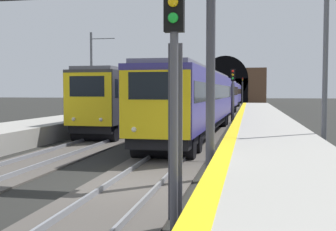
% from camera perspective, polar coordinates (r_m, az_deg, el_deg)
% --- Properties ---
extents(ground_plane, '(320.00, 320.00, 0.00)m').
position_cam_1_polar(ground_plane, '(12.56, -4.25, -9.48)').
color(ground_plane, black).
extents(platform_right, '(112.00, 3.76, 0.95)m').
position_cam_1_polar(platform_right, '(12.08, 15.06, -7.79)').
color(platform_right, '#9E9B93').
rests_on(platform_right, ground_plane).
extents(platform_right_edge_strip, '(112.00, 0.50, 0.01)m').
position_cam_1_polar(platform_right_edge_strip, '(11.98, 7.26, -5.45)').
color(platform_right_edge_strip, yellow).
rests_on(platform_right_edge_strip, platform_right).
extents(track_main_line, '(160.00, 3.04, 0.21)m').
position_cam_1_polar(track_main_line, '(12.55, -4.26, -9.30)').
color(track_main_line, '#4C4742').
rests_on(track_main_line, ground_plane).
extents(train_main_approaching, '(63.43, 3.32, 4.01)m').
position_cam_1_polar(train_main_approaching, '(47.05, 6.94, 2.67)').
color(train_main_approaching, navy).
rests_on(train_main_approaching, ground_plane).
extents(train_adjacent_platform, '(37.13, 3.16, 5.00)m').
position_cam_1_polar(train_adjacent_platform, '(40.30, -0.73, 2.69)').
color(train_adjacent_platform, '#333338').
rests_on(train_adjacent_platform, ground_plane).
extents(railway_signal_near, '(0.39, 0.38, 4.95)m').
position_cam_1_polar(railway_signal_near, '(8.25, 0.84, 4.93)').
color(railway_signal_near, '#4C4C54').
rests_on(railway_signal_near, ground_plane).
extents(railway_signal_mid, '(0.39, 0.38, 4.67)m').
position_cam_1_polar(railway_signal_mid, '(37.10, 8.63, 3.36)').
color(railway_signal_mid, '#4C4C54').
rests_on(railway_signal_mid, ground_plane).
extents(railway_signal_far, '(0.39, 0.38, 5.53)m').
position_cam_1_polar(railway_signal_far, '(87.42, 9.91, 3.52)').
color(railway_signal_far, '#38383D').
rests_on(railway_signal_far, ground_plane).
extents(overhead_signal_gantry, '(0.70, 9.19, 6.67)m').
position_cam_1_polar(overhead_signal_gantry, '(14.41, -12.66, 12.55)').
color(overhead_signal_gantry, '#3F3F47').
rests_on(overhead_signal_gantry, ground_plane).
extents(tunnel_portal, '(3.11, 18.84, 11.00)m').
position_cam_1_polar(tunnel_portal, '(101.80, 7.67, 4.00)').
color(tunnel_portal, brown).
rests_on(tunnel_portal, ground_plane).
extents(catenary_mast_near, '(0.22, 2.38, 8.20)m').
position_cam_1_polar(catenary_mast_near, '(40.40, -10.13, 5.28)').
color(catenary_mast_near, '#595B60').
rests_on(catenary_mast_near, ground_plane).
extents(catenary_mast_far, '(0.22, 1.92, 7.96)m').
position_cam_1_polar(catenary_mast_far, '(19.68, 20.20, 6.88)').
color(catenary_mast_far, '#595B60').
rests_on(catenary_mast_far, ground_plane).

